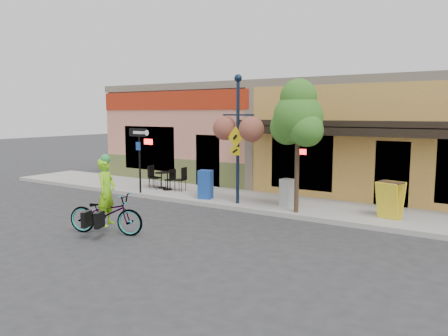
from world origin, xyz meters
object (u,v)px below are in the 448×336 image
at_px(bicycle, 106,214).
at_px(newspaper_box_blue, 206,184).
at_px(street_tree, 297,146).
at_px(lamp_post, 238,140).
at_px(building, 312,134).
at_px(newspaper_box_grey, 288,192).
at_px(cyclist_rider, 107,201).
at_px(one_way_sign, 140,161).

relative_size(bicycle, newspaper_box_blue, 2.04).
bearing_deg(street_tree, lamp_post, 175.65).
xyz_separation_m(bicycle, street_tree, (3.48, 4.53, 1.67)).
relative_size(building, newspaper_box_grey, 20.20).
xyz_separation_m(lamp_post, street_tree, (2.22, -0.17, -0.10)).
height_order(cyclist_rider, one_way_sign, one_way_sign).
distance_m(bicycle, lamp_post, 5.18).
relative_size(building, one_way_sign, 7.33).
bearing_deg(newspaper_box_grey, street_tree, -32.86).
bearing_deg(street_tree, cyclist_rider, -127.14).
distance_m(cyclist_rider, street_tree, 5.84).
distance_m(cyclist_rider, newspaper_box_grey, 5.96).
xyz_separation_m(lamp_post, newspaper_box_grey, (1.61, 0.54, -1.72)).
height_order(lamp_post, one_way_sign, lamp_post).
relative_size(building, street_tree, 4.40).
bearing_deg(newspaper_box_grey, building, 120.48).
height_order(lamp_post, newspaper_box_blue, lamp_post).
bearing_deg(bicycle, newspaper_box_grey, -47.49).
relative_size(lamp_post, street_tree, 1.05).
height_order(building, lamp_post, building).
distance_m(building, newspaper_box_blue, 6.77).
height_order(one_way_sign, street_tree, street_tree).
relative_size(bicycle, cyclist_rider, 1.18).
relative_size(cyclist_rider, newspaper_box_blue, 1.74).
xyz_separation_m(cyclist_rider, one_way_sign, (-2.97, 4.36, 0.50)).
xyz_separation_m(building, one_way_sign, (-4.26, -6.85, -0.86)).
distance_m(lamp_post, street_tree, 2.23).
relative_size(cyclist_rider, newspaper_box_grey, 1.99).
bearing_deg(street_tree, one_way_sign, -178.49).
height_order(lamp_post, street_tree, lamp_post).
xyz_separation_m(building, cyclist_rider, (-1.29, -11.21, -1.36)).
bearing_deg(lamp_post, bicycle, -93.20).
bearing_deg(building, newspaper_box_blue, -102.96).
relative_size(building, cyclist_rider, 10.17).
height_order(bicycle, one_way_sign, one_way_sign).
bearing_deg(lamp_post, street_tree, 7.44).
bearing_deg(bicycle, lamp_post, -33.83).
distance_m(building, one_way_sign, 8.11).
xyz_separation_m(bicycle, lamp_post, (1.26, 4.70, 1.77)).
height_order(cyclist_rider, street_tree, street_tree).
distance_m(lamp_post, newspaper_box_grey, 2.41).
bearing_deg(newspaper_box_grey, newspaper_box_blue, -155.36).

